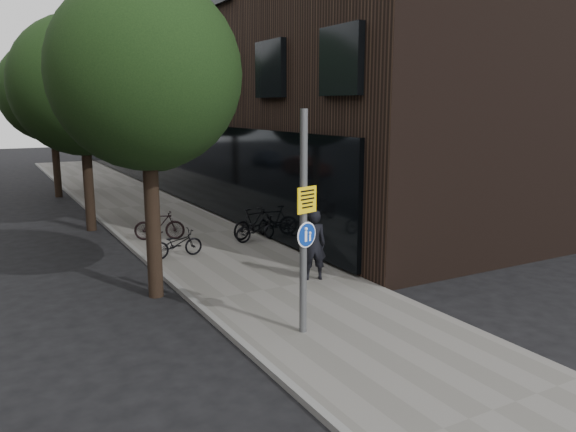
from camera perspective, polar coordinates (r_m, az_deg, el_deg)
ground at (r=11.49m, az=6.28°, el=-12.48°), size 120.00×120.00×0.00m
sidewalk at (r=20.14m, az=-9.80°, el=-2.03°), size 4.50×60.00×0.12m
curb_edge at (r=19.54m, az=-16.04°, el=-2.70°), size 0.15×60.00×0.13m
building_right_dark_brick at (r=34.17m, az=-3.66°, el=18.53°), size 12.00×40.00×18.00m
street_tree_near at (r=13.68m, az=-14.07°, el=12.98°), size 4.40×4.40×7.50m
street_tree_mid at (r=21.99m, az=-20.06°, el=11.84°), size 5.00×5.00×7.80m
street_tree_far at (r=30.90m, az=-22.85°, el=11.25°), size 5.00×5.00×7.80m
signpost at (r=10.89m, az=1.58°, el=-0.74°), size 0.50×0.17×4.42m
pedestrian at (r=14.58m, az=2.59°, el=-2.94°), size 0.79×0.64×1.86m
parked_bike_facade_near at (r=18.86m, az=-3.13°, el=-1.26°), size 1.66×0.66×0.86m
parked_bike_facade_far at (r=19.23m, az=-3.47°, el=-0.71°), size 1.83×0.90×1.06m
parked_bike_curb_near at (r=17.14m, az=-11.24°, el=-2.77°), size 1.60×0.61×0.83m
parked_bike_curb_far at (r=19.44m, az=-12.94°, el=-0.92°), size 1.74×1.08×1.01m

